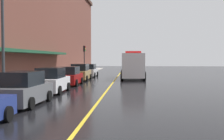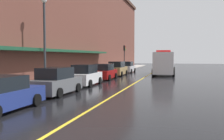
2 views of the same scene
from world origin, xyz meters
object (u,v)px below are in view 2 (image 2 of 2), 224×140
(parking_meter_0, at_px, (120,65))
(parking_meter_2, at_px, (101,68))
(street_lamp_left, at_px, (44,33))
(traffic_light_near, at_px, (124,53))
(parking_meter_1, at_px, (111,67))
(parked_car_5, at_px, (127,67))
(parked_car_0, at_px, (0,95))
(parked_car_1, at_px, (56,82))
(parked_car_3, at_px, (104,72))
(parked_car_4, at_px, (117,69))
(parked_car_2, at_px, (85,76))
(box_truck, at_px, (164,63))

(parking_meter_0, height_order, parking_meter_2, same)
(street_lamp_left, bearing_deg, traffic_light_near, 88.49)
(parking_meter_0, distance_m, traffic_light_near, 3.42)
(parking_meter_1, distance_m, parking_meter_2, 4.70)
(parking_meter_1, xyz_separation_m, street_lamp_left, (-0.60, -16.76, 3.34))
(parking_meter_2, bearing_deg, parked_car_5, 80.84)
(parked_car_0, distance_m, parked_car_5, 28.24)
(parking_meter_0, bearing_deg, traffic_light_near, 88.69)
(parking_meter_0, xyz_separation_m, parking_meter_2, (0.00, -10.32, 0.00))
(parked_car_1, distance_m, parked_car_3, 11.01)
(parked_car_0, distance_m, street_lamp_left, 8.41)
(parked_car_1, bearing_deg, parking_meter_1, 6.14)
(parked_car_4, height_order, traffic_light_near, traffic_light_near)
(parked_car_2, bearing_deg, parked_car_3, 0.30)
(box_truck, distance_m, traffic_light_near, 10.54)
(traffic_light_near, bearing_deg, parked_car_3, -85.24)
(parking_meter_1, height_order, street_lamp_left, street_lamp_left)
(parked_car_4, bearing_deg, parking_meter_1, 34.26)
(parking_meter_2, xyz_separation_m, traffic_light_near, (0.06, 13.02, 2.10))
(parked_car_0, xyz_separation_m, parking_meter_1, (-1.39, 24.09, 0.28))
(parked_car_3, bearing_deg, street_lamp_left, 167.82)
(parked_car_2, height_order, parked_car_3, parked_car_2)
(parked_car_5, relative_size, street_lamp_left, 0.61)
(parked_car_3, xyz_separation_m, box_truck, (6.00, 8.68, 0.78))
(parked_car_1, relative_size, parked_car_2, 1.05)
(parked_car_0, height_order, parked_car_3, parked_car_3)
(traffic_light_near, bearing_deg, parking_meter_1, -90.42)
(box_truck, bearing_deg, street_lamp_left, -25.58)
(parked_car_2, relative_size, parked_car_3, 0.99)
(parked_car_3, xyz_separation_m, parking_meter_2, (-1.40, 3.06, 0.24))
(parking_meter_2, height_order, traffic_light_near, traffic_light_near)
(box_truck, relative_size, traffic_light_near, 1.93)
(parked_car_1, xyz_separation_m, street_lamp_left, (-2.06, 2.01, 3.55))
(parked_car_1, bearing_deg, street_lamp_left, 47.47)
(parked_car_1, relative_size, parked_car_4, 0.92)
(parked_car_0, xyz_separation_m, box_truck, (6.01, 25.01, 0.81))
(parked_car_3, relative_size, parked_car_4, 0.89)
(parked_car_0, bearing_deg, traffic_light_near, 3.02)
(parked_car_4, xyz_separation_m, parked_car_5, (0.01, 6.21, -0.06))
(parked_car_4, bearing_deg, traffic_light_near, 7.00)
(traffic_light_near, bearing_deg, parking_meter_0, -91.31)
(parked_car_2, relative_size, parked_car_4, 0.88)
(parked_car_5, distance_m, box_truck, 6.83)
(parked_car_0, relative_size, parked_car_5, 1.11)
(parked_car_3, bearing_deg, parking_meter_2, 24.93)
(parking_meter_0, distance_m, parking_meter_1, 5.63)
(parked_car_2, distance_m, parked_car_3, 5.67)
(box_truck, relative_size, parking_meter_1, 6.24)
(parked_car_0, height_order, parking_meter_2, parked_car_0)
(parked_car_4, bearing_deg, parking_meter_0, 10.03)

